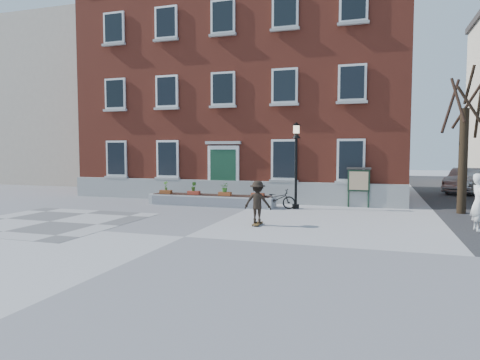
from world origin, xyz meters
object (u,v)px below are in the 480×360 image
(bicycle, at_px, (277,199))
(lamp_post, at_px, (296,153))
(bystander, at_px, (479,202))
(notice_board, at_px, (359,180))
(skateboarder, at_px, (258,202))
(parked_car, at_px, (467,181))

(bicycle, relative_size, lamp_post, 0.44)
(bystander, distance_m, lamp_post, 7.76)
(notice_board, relative_size, skateboarder, 1.18)
(bicycle, relative_size, bystander, 0.90)
(lamp_post, height_order, notice_board, lamp_post)
(parked_car, bearing_deg, notice_board, -101.58)
(notice_board, distance_m, skateboarder, 6.84)
(parked_car, bearing_deg, bystander, -75.82)
(bystander, relative_size, notice_board, 1.02)
(bicycle, distance_m, bystander, 8.23)
(parked_car, relative_size, skateboarder, 2.98)
(bystander, bearing_deg, notice_board, 31.69)
(skateboarder, bearing_deg, lamp_post, 84.11)
(parked_car, relative_size, bystander, 2.49)
(bystander, bearing_deg, parked_car, -16.57)
(bicycle, bearing_deg, lamp_post, -71.90)
(lamp_post, bearing_deg, skateboarder, -95.89)
(lamp_post, xyz_separation_m, skateboarder, (-0.49, -4.73, -1.71))
(parked_car, relative_size, lamp_post, 1.21)
(parked_car, distance_m, lamp_post, 13.60)
(bicycle, xyz_separation_m, lamp_post, (0.82, 0.29, 2.09))
(bicycle, relative_size, notice_board, 0.92)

